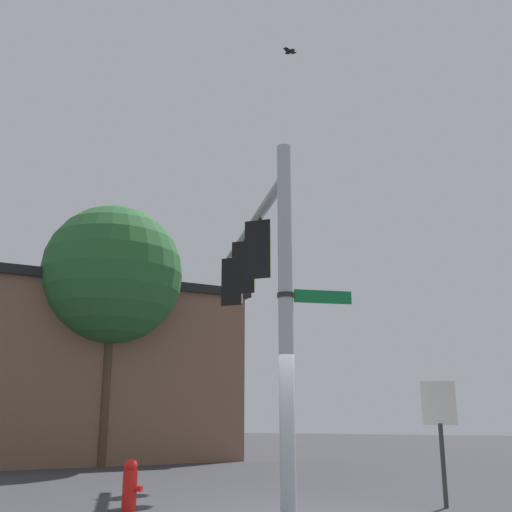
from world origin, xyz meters
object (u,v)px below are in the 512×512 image
traffic_light_nearest_pole (261,251)px  fire_hydrant (130,484)px  traffic_light_mid_inner (246,269)px  street_name_sign (305,296)px  historical_marker (440,423)px  bird_flying (290,51)px  traffic_light_mid_outer (234,283)px

traffic_light_nearest_pole → fire_hydrant: 5.05m
traffic_light_mid_inner → street_name_sign: (2.15, -2.90, -1.31)m
traffic_light_nearest_pole → historical_marker: traffic_light_nearest_pole is taller
street_name_sign → fire_hydrant: street_name_sign is taller
bird_flying → historical_marker: bearing=24.8°
street_name_sign → historical_marker: bearing=42.6°
traffic_light_nearest_pole → traffic_light_mid_outer: (-1.64, 2.68, 0.00)m
traffic_light_mid_inner → street_name_sign: size_ratio=1.15×
street_name_sign → traffic_light_mid_outer: bearing=125.1°
traffic_light_mid_inner → traffic_light_nearest_pole: bearing=-58.5°
traffic_light_mid_inner → fire_hydrant: size_ratio=1.59×
traffic_light_mid_outer → fire_hydrant: size_ratio=1.59×
traffic_light_mid_outer → fire_hydrant: 6.31m
traffic_light_nearest_pole → bird_flying: bearing=-41.9°
fire_hydrant → historical_marker: 5.48m
traffic_light_nearest_pole → traffic_light_mid_inner: 1.57m
traffic_light_mid_inner → fire_hydrant: traffic_light_mid_inner is taller
traffic_light_mid_outer → historical_marker: (4.92, -2.44, -3.39)m
traffic_light_mid_inner → traffic_light_mid_outer: size_ratio=1.00×
traffic_light_mid_inner → street_name_sign: traffic_light_mid_inner is taller
traffic_light_mid_outer → historical_marker: bearing=-26.4°
traffic_light_mid_inner → bird_flying: bird_flying is taller
traffic_light_nearest_pole → historical_marker: 4.72m
traffic_light_mid_outer → traffic_light_mid_inner: bearing=-58.5°
traffic_light_nearest_pole → historical_marker: bearing=4.2°
traffic_light_mid_inner → fire_hydrant: bearing=-105.0°
bird_flying → historical_marker: size_ratio=0.17×
fire_hydrant → historical_marker: size_ratio=0.39×
historical_marker → traffic_light_mid_outer: bearing=153.6°
traffic_light_nearest_pole → street_name_sign: size_ratio=1.15×
traffic_light_nearest_pole → street_name_sign: 2.43m
street_name_sign → historical_marker: 3.37m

